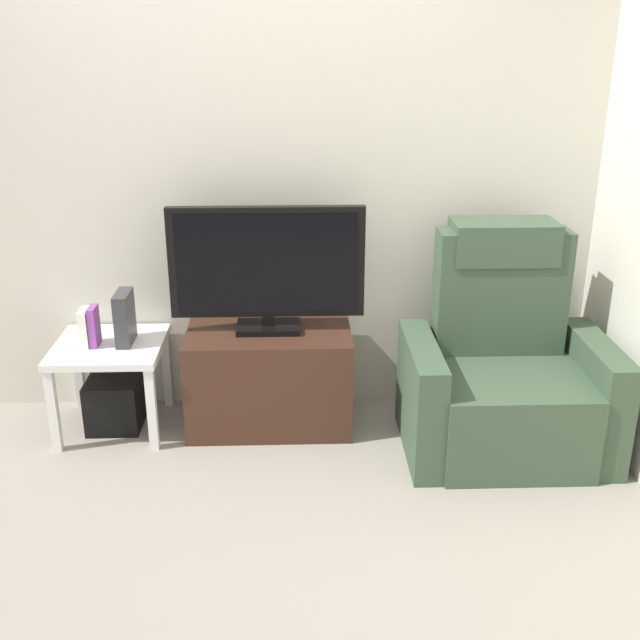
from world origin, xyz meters
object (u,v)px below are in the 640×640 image
(tv_stand, at_px, (270,378))
(recliner_armchair, at_px, (504,374))
(game_console, at_px, (125,318))
(television, at_px, (267,267))
(subwoofer_box, at_px, (115,403))
(book_middle, at_px, (94,326))
(side_table, at_px, (110,357))
(book_leftmost, at_px, (85,328))

(tv_stand, bearing_deg, recliner_armchair, -11.46)
(game_console, bearing_deg, recliner_armchair, -7.12)
(television, distance_m, subwoofer_box, 1.08)
(tv_stand, distance_m, subwoofer_box, 0.82)
(book_middle, bearing_deg, subwoofer_box, 19.40)
(subwoofer_box, bearing_deg, side_table, 123.69)
(book_leftmost, bearing_deg, game_console, 8.97)
(book_leftmost, xyz_separation_m, game_console, (0.19, 0.03, 0.04))
(book_leftmost, bearing_deg, side_table, 11.31)
(tv_stand, relative_size, book_middle, 4.13)
(game_console, bearing_deg, television, 1.57)
(television, relative_size, subwoofer_box, 3.59)
(side_table, bearing_deg, tv_stand, 0.76)
(tv_stand, relative_size, television, 0.87)
(subwoofer_box, distance_m, book_middle, 0.44)
(television, relative_size, book_leftmost, 5.09)
(television, height_order, book_middle, television)
(book_leftmost, bearing_deg, tv_stand, 1.94)
(subwoofer_box, distance_m, book_leftmost, 0.44)
(recliner_armchair, xyz_separation_m, book_leftmost, (-2.06, 0.20, 0.19))
(side_table, distance_m, book_leftmost, 0.20)
(television, bearing_deg, book_middle, -176.71)
(book_leftmost, relative_size, book_middle, 0.94)
(television, xyz_separation_m, recliner_armchair, (1.16, -0.25, -0.48))
(recliner_armchair, bearing_deg, book_middle, -179.97)
(tv_stand, height_order, game_console, game_console)
(book_middle, bearing_deg, recliner_armchair, -5.76)
(recliner_armchair, bearing_deg, game_console, 178.67)
(recliner_armchair, relative_size, subwoofer_box, 4.03)
(side_table, bearing_deg, game_console, 6.34)
(subwoofer_box, xyz_separation_m, book_leftmost, (-0.10, -0.02, 0.43))
(side_table, relative_size, game_console, 2.04)
(tv_stand, height_order, side_table, tv_stand)
(recliner_armchair, relative_size, side_table, 2.00)
(subwoofer_box, distance_m, game_console, 0.48)
(side_table, height_order, book_leftmost, book_leftmost)
(recliner_armchair, distance_m, game_console, 1.90)
(television, height_order, side_table, television)
(book_middle, bearing_deg, game_console, 11.55)
(tv_stand, relative_size, side_table, 1.55)
(side_table, xyz_separation_m, subwoofer_box, (0.00, -0.00, -0.26))
(side_table, bearing_deg, subwoofer_box, -56.31)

